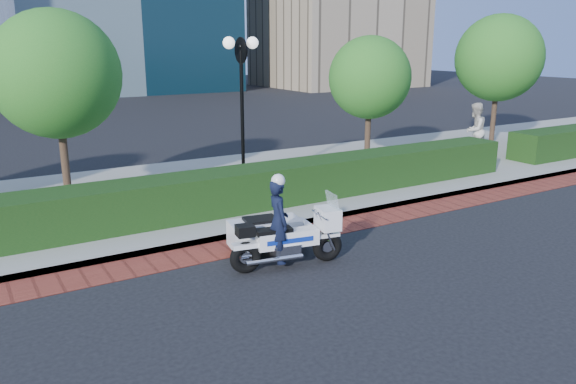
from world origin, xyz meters
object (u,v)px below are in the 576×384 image
tree_c (370,78)px  pedestrian (475,130)px  police_motorcycle (277,231)px  tree_d (499,58)px  lamppost (242,90)px  tree_b (56,75)px

tree_c → pedestrian: tree_c is taller
tree_c → pedestrian: 4.45m
police_motorcycle → tree_d: bearing=34.2°
tree_d → pedestrian: (-2.75, -1.44, -2.47)m
lamppost → tree_d: 12.09m
police_motorcycle → pedestrian: bearing=33.3°
lamppost → tree_b: size_ratio=0.86×
lamppost → police_motorcycle: 5.64m
tree_c → police_motorcycle: tree_c is taller
pedestrian → lamppost: bearing=-16.5°
tree_d → tree_b: bearing=180.0°
tree_b → lamppost: bearing=-16.1°
tree_b → tree_c: bearing=-0.0°
lamppost → tree_b: 4.71m
pedestrian → tree_d: bearing=-167.9°
lamppost → police_motorcycle: size_ratio=1.83×
police_motorcycle → pedestrian: (10.96, 4.71, 0.50)m
tree_b → pedestrian: bearing=-6.0°
lamppost → tree_c: tree_c is taller
tree_b → tree_c: (10.00, -0.00, -0.39)m
tree_c → police_motorcycle: (-7.21, -6.15, -2.41)m
police_motorcycle → pedestrian: 11.94m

